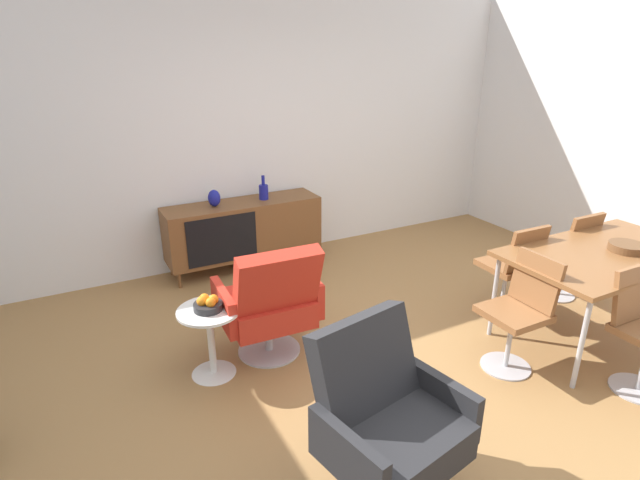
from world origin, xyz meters
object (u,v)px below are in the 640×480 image
dining_chair_back_left (513,266)px  dining_chair_back_right (568,251)px  vase_cobalt (214,198)px  dining_table (606,256)px  vase_sculptural_dark (264,191)px  sideboard (243,228)px  wooden_bowl_on_table (627,247)px  dining_chair_near_window (520,309)px  side_table_round (211,334)px  lounge_chair_red (270,301)px  armchair_black_shell (386,417)px  fruit_bowl (208,304)px

dining_chair_back_left → dining_chair_back_right: bearing=-0.0°
dining_chair_back_right → dining_chair_back_left: same height
vase_cobalt → dining_table: 3.48m
vase_sculptural_dark → vase_cobalt: bearing=180.0°
sideboard → wooden_bowl_on_table: (2.16, -2.66, 0.33)m
dining_chair_near_window → side_table_round: dining_chair_near_window is taller
vase_sculptural_dark → dining_chair_back_right: size_ratio=0.29×
vase_cobalt → dining_chair_back_left: 2.85m
dining_chair_near_window → dining_chair_back_left: same height
dining_chair_back_left → side_table_round: dining_chair_back_left is taller
dining_chair_back_right → dining_chair_back_left: 0.70m
dining_table → dining_chair_back_left: 0.70m
wooden_bowl_on_table → lounge_chair_red: lounge_chair_red is taller
dining_chair_back_left → sideboard: bearing=129.3°
dining_chair_back_right → dining_chair_near_window: bearing=-155.7°
dining_chair_back_right → dining_chair_near_window: same height
vase_cobalt → armchair_black_shell: (-0.07, -3.08, -0.34)m
dining_chair_back_right → armchair_black_shell: (-2.72, -1.03, -0.00)m
lounge_chair_red → fruit_bowl: bearing=-179.2°
wooden_bowl_on_table → armchair_black_shell: armchair_black_shell is taller
vase_sculptural_dark → dining_chair_back_right: bearing=-43.8°
dining_chair_back_left → lounge_chair_red: (-2.06, 0.39, -0.00)m
dining_table → fruit_bowl: (-2.88, 0.94, -0.13)m
wooden_bowl_on_table → side_table_round: bearing=161.7°
dining_table → lounge_chair_red: bearing=158.6°
armchair_black_shell → fruit_bowl: armchair_black_shell is taller
dining_chair_near_window → vase_cobalt: bearing=118.6°
dining_chair_near_window → dining_chair_back_left: size_ratio=1.00×
vase_sculptural_dark → dining_table: bearing=-55.6°
dining_chair_back_left → fruit_bowl: bearing=171.4°
sideboard → vase_cobalt: (-0.28, 0.00, 0.36)m
fruit_bowl → armchair_black_shell: bearing=-70.4°
sideboard → dining_chair_near_window: size_ratio=1.87×
sideboard → dining_table: 3.31m
side_table_round → dining_chair_back_right: bearing=-6.7°
wooden_bowl_on_table → vase_sculptural_dark: bearing=125.8°
wooden_bowl_on_table → dining_chair_back_right: (0.21, 0.62, -0.30)m
dining_chair_back_right → dining_chair_near_window: size_ratio=1.00×
sideboard → side_table_round: size_ratio=3.08×
dining_chair_near_window → lounge_chair_red: (-1.53, 0.95, -0.00)m
sideboard → lounge_chair_red: (-0.39, -1.66, 0.03)m
vase_sculptural_dark → wooden_bowl_on_table: size_ratio=0.96×
vase_cobalt → armchair_black_shell: bearing=-91.2°
dining_table → lounge_chair_red: lounge_chair_red is taller
sideboard → dining_chair_near_window: bearing=-66.4°
wooden_bowl_on_table → side_table_round: 3.21m
sideboard → armchair_black_shell: size_ratio=1.69×
vase_sculptural_dark → fruit_bowl: size_ratio=1.25×
sideboard → lounge_chair_red: size_ratio=1.69×
wooden_bowl_on_table → dining_chair_near_window: 1.07m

